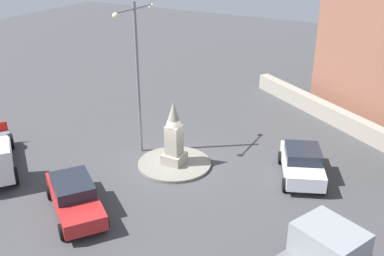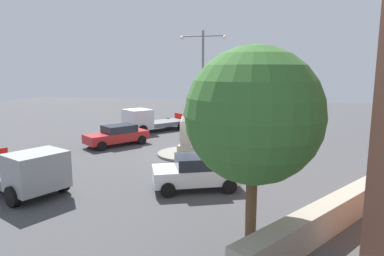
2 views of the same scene
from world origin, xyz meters
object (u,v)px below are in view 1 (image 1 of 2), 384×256
Objects in this scene: monument at (174,135)px; car_red_passing at (74,196)px; streetlamp at (137,65)px; car_white_far_side at (302,163)px.

monument is 0.72× the size of car_red_passing.
streetlamp is 1.88× the size of car_white_far_side.
car_red_passing is (-6.04, -0.81, -4.02)m from streetlamp.
streetlamp is 7.30m from car_red_passing.
car_white_far_side is at bearing -45.45° from car_red_passing.
monument is 3.96m from streetlamp.
monument is at bearing 107.93° from car_white_far_side.
car_red_passing is at bearing 134.55° from car_white_far_side.
streetlamp reaches higher than car_white_far_side.
streetlamp reaches higher than monument.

